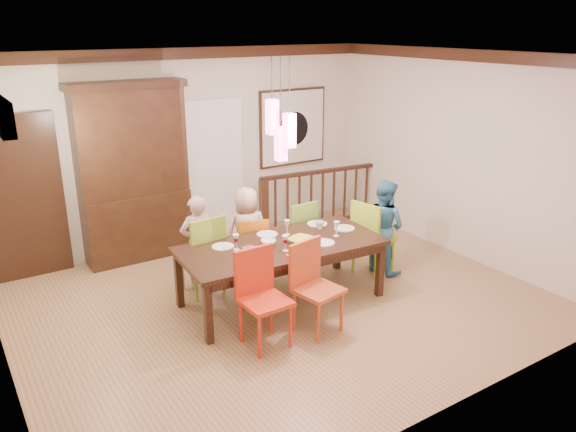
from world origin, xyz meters
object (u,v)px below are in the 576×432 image
dining_table (281,249)px  china_hutch (133,173)px  chair_far_left (201,248)px  balustrade (323,196)px  person_far_mid (247,232)px  person_end_right (383,226)px  person_far_left (197,243)px  chair_end_right (374,232)px

dining_table → china_hutch: (-0.99, 2.28, 0.58)m
chair_far_left → china_hutch: 1.69m
china_hutch → balustrade: china_hutch is taller
person_far_mid → dining_table: bearing=97.7°
balustrade → person_end_right: 1.97m
person_far_left → chair_far_left: bearing=84.5°
balustrade → person_far_left: person_far_left is taller
china_hutch → person_end_right: bearing=-40.9°
dining_table → balustrade: balustrade is taller
dining_table → balustrade: (2.04, 1.94, -0.18)m
balustrade → person_far_mid: person_far_mid is taller
china_hutch → person_far_left: 1.56m
china_hutch → person_far_mid: 1.84m
china_hutch → person_far_mid: (1.01, -1.39, -0.65)m
dining_table → chair_far_left: bearing=136.6°
person_far_left → person_end_right: size_ratio=0.96×
balustrade → person_far_mid: size_ratio=1.86×
chair_far_left → chair_end_right: 2.30m
dining_table → person_end_right: size_ratio=1.94×
person_far_left → china_hutch: bearing=-77.5°
chair_end_right → person_far_mid: (-1.46, 0.87, 0.02)m
chair_far_left → person_far_left: 0.15m
dining_table → person_far_left: bearing=131.0°
chair_far_left → person_end_right: 2.44m
china_hutch → balustrade: bearing=-6.5°
chair_end_right → balustrade: size_ratio=0.45×
chair_end_right → chair_far_left: bearing=60.5°
person_far_mid → chair_far_left: bearing=20.7°
chair_end_right → person_end_right: size_ratio=0.80×
dining_table → chair_end_right: (1.49, 0.03, -0.09)m
chair_end_right → person_end_right: person_end_right is taller
balustrade → person_far_mid: 2.27m
balustrade → chair_far_left: bearing=-150.1°
person_far_left → person_far_mid: size_ratio=1.01×
person_far_left → person_far_mid: 0.71m
chair_end_right → dining_table: bearing=79.9°
china_hutch → chair_far_left: bearing=-79.3°
balustrade → china_hutch: bearing=180.0°
chair_far_left → person_far_left: size_ratio=0.84×
dining_table → china_hutch: china_hutch is taller
person_end_right → dining_table: bearing=78.9°
chair_far_left → person_far_mid: 0.74m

